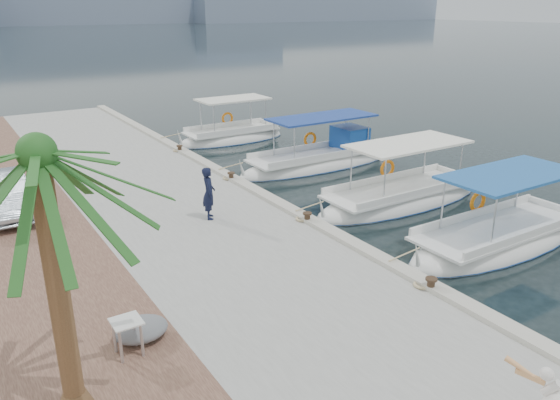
# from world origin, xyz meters

# --- Properties ---
(ground) EXTENTS (400.00, 400.00, 0.00)m
(ground) POSITION_xyz_m (0.00, 0.00, 0.00)
(ground) COLOR black
(ground) RESTS_ON ground
(concrete_quay) EXTENTS (6.00, 40.00, 0.50)m
(concrete_quay) POSITION_xyz_m (-3.00, 5.00, 0.25)
(concrete_quay) COLOR #959590
(concrete_quay) RESTS_ON ground
(quay_curb) EXTENTS (0.44, 40.00, 0.12)m
(quay_curb) POSITION_xyz_m (-0.22, 5.00, 0.56)
(quay_curb) COLOR #AFAC9C
(quay_curb) RESTS_ON concrete_quay
(cobblestone_strip) EXTENTS (4.00, 40.00, 0.50)m
(cobblestone_strip) POSITION_xyz_m (-8.00, 5.00, 0.25)
(cobblestone_strip) COLOR brown
(cobblestone_strip) RESTS_ON ground
(distant_hills) EXTENTS (330.00, 60.00, 18.00)m
(distant_hills) POSITION_xyz_m (29.61, 201.49, 7.61)
(distant_hills) COLOR slate
(distant_hills) RESTS_ON ground
(fishing_caique_b) EXTENTS (7.11, 2.36, 2.83)m
(fishing_caique_b) POSITION_xyz_m (4.14, -2.04, 0.12)
(fishing_caique_b) COLOR white
(fishing_caique_b) RESTS_ON ground
(fishing_caique_c) EXTENTS (7.38, 2.32, 2.83)m
(fishing_caique_c) POSITION_xyz_m (4.28, 2.20, 0.12)
(fishing_caique_c) COLOR white
(fishing_caique_c) RESTS_ON ground
(fishing_caique_d) EXTENTS (7.96, 2.18, 2.83)m
(fishing_caique_d) POSITION_xyz_m (4.67, 7.67, 0.18)
(fishing_caique_d) COLOR white
(fishing_caique_d) RESTS_ON ground
(fishing_caique_e) EXTENTS (6.02, 2.15, 2.83)m
(fishing_caique_e) POSITION_xyz_m (3.60, 14.03, 0.13)
(fishing_caique_e) COLOR white
(fishing_caique_e) RESTS_ON ground
(mooring_bollards) EXTENTS (0.28, 20.28, 0.33)m
(mooring_bollards) POSITION_xyz_m (-0.35, 1.50, 0.69)
(mooring_bollards) COLOR black
(mooring_bollards) RESTS_ON concrete_quay
(fisherman) EXTENTS (0.58, 0.70, 1.65)m
(fisherman) POSITION_xyz_m (-2.70, 3.45, 1.32)
(fisherman) COLOR black
(fisherman) RESTS_ON concrete_quay
(date_palm) EXTENTS (4.60, 4.60, 5.28)m
(date_palm) POSITION_xyz_m (-8.28, -3.17, 4.84)
(date_palm) COLOR brown
(date_palm) RESTS_ON cobblestone_strip
(parked_car) EXTENTS (1.38, 3.97, 1.31)m
(parked_car) POSITION_xyz_m (-8.01, 7.29, 1.15)
(parked_car) COLOR #A6B3BE
(parked_car) RESTS_ON cobblestone_strip
(tarp_bundle) EXTENTS (1.10, 0.90, 0.40)m
(tarp_bundle) POSITION_xyz_m (-6.69, -1.74, 0.70)
(tarp_bundle) COLOR slate
(tarp_bundle) RESTS_ON cobblestone_strip
(folding_table) EXTENTS (0.55, 0.55, 0.73)m
(folding_table) POSITION_xyz_m (-7.06, -2.13, 1.02)
(folding_table) COLOR silver
(folding_table) RESTS_ON cobblestone_strip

